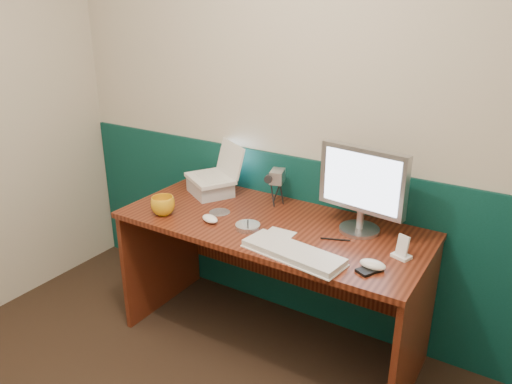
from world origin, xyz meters
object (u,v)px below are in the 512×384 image
Objects in this scene: monitor at (363,189)px; mug at (163,206)px; camcorder at (277,190)px; desk at (271,285)px; laptop at (209,161)px; keyboard at (293,253)px.

mug is (-0.97, -0.36, -0.17)m from monitor.
monitor reaches higher than camcorder.
mug is at bearing -151.57° from monitor.
desk is 3.60× the size of monitor.
desk is 5.63× the size of laptop.
camcorder is (-0.36, 0.48, 0.07)m from keyboard.
monitor is at bearing 20.55° from mug.
desk is at bearing -84.49° from camcorder.
monitor is at bearing 19.07° from desk.
desk is at bearing 21.68° from mug.
laptop is at bearing 84.83° from mug.
laptop is 2.22× the size of mug.
keyboard is at bearing -103.92° from monitor.
monitor is at bearing -26.37° from camcorder.
monitor is at bearing 76.08° from keyboard.
mug is 0.73× the size of camcorder.
laptop is (-0.51, 0.16, 0.58)m from desk.
mug reaches higher than desk.
desk is at bearing 13.21° from laptop.
laptop reaches higher than camcorder.
keyboard is at bearing 2.31° from laptop.
keyboard is 0.81m from mug.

